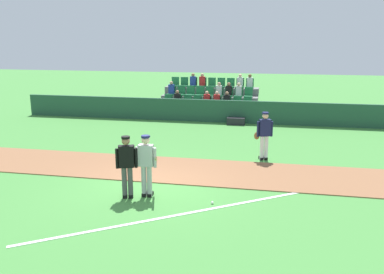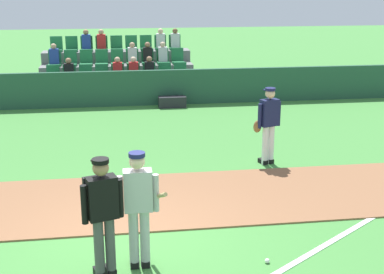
% 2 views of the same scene
% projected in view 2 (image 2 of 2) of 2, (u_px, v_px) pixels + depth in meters
% --- Properties ---
extents(ground_plane, '(80.00, 80.00, 0.00)m').
position_uv_depth(ground_plane, '(127.00, 246.00, 8.40)').
color(ground_plane, '#42843A').
extents(infield_dirt_path, '(28.00, 2.70, 0.03)m').
position_uv_depth(infield_dirt_path, '(124.00, 201.00, 10.07)').
color(infield_dirt_path, brown).
rests_on(infield_dirt_path, ground).
extents(foul_line_chalk, '(9.86, 7.00, 0.01)m').
position_uv_depth(foul_line_chalk, '(320.00, 248.00, 8.34)').
color(foul_line_chalk, white).
rests_on(foul_line_chalk, ground).
extents(dugout_fence, '(20.00, 0.16, 1.17)m').
position_uv_depth(dugout_fence, '(119.00, 89.00, 17.64)').
color(dugout_fence, '#234C38').
rests_on(dugout_fence, ground).
extents(stadium_bleachers, '(5.55, 2.95, 2.30)m').
position_uv_depth(stadium_bleachers, '(118.00, 77.00, 19.40)').
color(stadium_bleachers, slate).
rests_on(stadium_bleachers, ground).
extents(batter_grey_jersey, '(0.69, 0.78, 1.76)m').
position_uv_depth(batter_grey_jersey, '(139.00, 206.00, 7.53)').
color(batter_grey_jersey, '#B2B2B2').
rests_on(batter_grey_jersey, ground).
extents(umpire_home_plate, '(0.57, 0.40, 1.76)m').
position_uv_depth(umpire_home_plate, '(102.00, 211.00, 7.28)').
color(umpire_home_plate, '#4C4C4C').
rests_on(umpire_home_plate, ground).
extents(runner_navy_jersey, '(0.67, 0.39, 1.76)m').
position_uv_depth(runner_navy_jersey, '(268.00, 123.00, 11.92)').
color(runner_navy_jersey, white).
rests_on(runner_navy_jersey, ground).
extents(baseball, '(0.07, 0.07, 0.07)m').
position_uv_depth(baseball, '(267.00, 261.00, 7.89)').
color(baseball, white).
rests_on(baseball, ground).
extents(equipment_bag, '(0.90, 0.36, 0.36)m').
position_uv_depth(equipment_bag, '(172.00, 102.00, 17.56)').
color(equipment_bag, '#232328').
rests_on(equipment_bag, ground).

